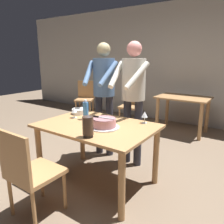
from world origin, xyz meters
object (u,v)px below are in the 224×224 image
wine_glass_far (145,115)px  background_table (183,105)px  background_chair_2 (132,103)px  hurricane_lamp (88,127)px  water_bottle (86,110)px  cake_on_platter (104,123)px  plate_stack (80,111)px  cake_knife (99,117)px  background_chair_0 (85,97)px  main_dining_table (97,134)px  chair_near_side (29,171)px  wine_glass_near (74,110)px  person_standing_beside (104,87)px  person_cutting_cake (133,91)px

wine_glass_far → background_table: (-0.17, 2.08, -0.28)m
background_chair_2 → hurricane_lamp: bearing=-68.8°
water_bottle → background_table: 2.43m
cake_on_platter → plate_stack: bearing=154.9°
cake_knife → background_chair_0: 3.37m
cake_knife → wine_glass_far: wine_glass_far is taller
main_dining_table → chair_near_side: size_ratio=1.49×
plate_stack → cake_knife: bearing=-28.6°
main_dining_table → wine_glass_far: (0.43, 0.37, 0.22)m
wine_glass_near → person_standing_beside: size_ratio=0.08×
wine_glass_near → background_chair_2: 2.34m
wine_glass_far → chair_near_side: bearing=-115.6°
person_cutting_cake → background_chair_0: bearing=144.7°
cake_on_platter → person_standing_beside: size_ratio=0.20×
plate_stack → wine_glass_far: size_ratio=1.53×
background_table → background_chair_0: background_chair_0 is taller
cake_on_platter → chair_near_side: bearing=-110.0°
wine_glass_far → hurricane_lamp: size_ratio=0.69×
hurricane_lamp → water_bottle: bearing=133.2°
person_standing_beside → background_chair_0: person_standing_beside is taller
hurricane_lamp → background_chair_0: size_ratio=0.23×
cake_knife → wine_glass_far: 0.56m
person_cutting_cake → background_chair_0: person_cutting_cake is taller
cake_knife → water_bottle: (-0.33, 0.15, -0.00)m
person_cutting_cake → plate_stack: bearing=-146.0°
cake_on_platter → person_standing_beside: bearing=127.1°
cake_on_platter → wine_glass_near: 0.58m
cake_on_platter → wine_glass_far: wine_glass_far is taller
main_dining_table → cake_knife: 0.25m
water_bottle → background_chair_2: bearing=105.1°
wine_glass_near → background_table: size_ratio=0.14×
wine_glass_far → water_bottle: (-0.69, -0.27, 0.01)m
person_cutting_cake → wine_glass_far: bearing=-42.2°
hurricane_lamp → background_chair_2: (-1.04, 2.70, -0.37)m
hurricane_lamp → person_standing_beside: size_ratio=0.12×
cake_on_platter → hurricane_lamp: size_ratio=1.62×
wine_glass_near → water_bottle: 0.17m
person_cutting_cake → background_chair_2: 2.00m
main_dining_table → background_table: main_dining_table is taller
background_table → cake_on_platter: bearing=-92.7°
hurricane_lamp → background_table: (0.08, 2.82, -0.28)m
cake_knife → wine_glass_near: (-0.49, 0.12, -0.01)m
main_dining_table → background_chair_2: bearing=110.2°
main_dining_table → plate_stack: size_ratio=6.10×
cake_on_platter → person_cutting_cake: (-0.04, 0.72, 0.27)m
background_chair_0 → person_standing_beside: bearing=-41.7°
cake_knife → wine_glass_far: bearing=49.7°
hurricane_lamp → chair_near_side: 0.68m
person_cutting_cake → person_standing_beside: bearing=176.7°
wine_glass_far → background_chair_2: 2.37m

